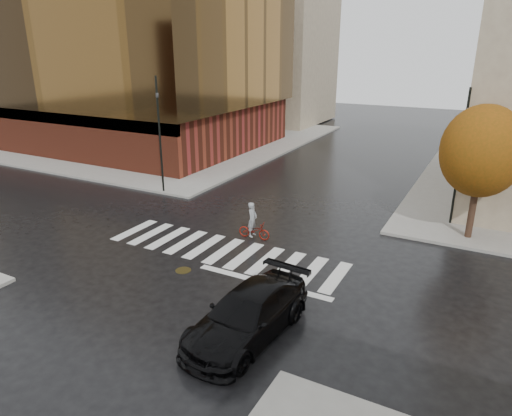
# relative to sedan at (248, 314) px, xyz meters

# --- Properties ---
(ground) EXTENTS (120.00, 120.00, 0.00)m
(ground) POSITION_rel_sedan_xyz_m (-4.20, 4.74, -0.79)
(ground) COLOR black
(ground) RESTS_ON ground
(sidewalk_nw) EXTENTS (30.00, 30.00, 0.15)m
(sidewalk_nw) POSITION_rel_sedan_xyz_m (-25.20, 25.74, -0.72)
(sidewalk_nw) COLOR gray
(sidewalk_nw) RESTS_ON ground
(crosswalk) EXTENTS (12.00, 3.00, 0.01)m
(crosswalk) POSITION_rel_sedan_xyz_m (-4.20, 5.24, -0.79)
(crosswalk) COLOR silver
(crosswalk) RESTS_ON ground
(office_glass) EXTENTS (27.00, 19.00, 16.00)m
(office_glass) POSITION_rel_sedan_xyz_m (-26.20, 22.73, 7.49)
(office_glass) COLOR maroon
(office_glass) RESTS_ON sidewalk_nw
(building_nw_far) EXTENTS (14.00, 12.00, 20.00)m
(building_nw_far) POSITION_rel_sedan_xyz_m (-20.20, 41.74, 9.36)
(building_nw_far) COLOR gray
(building_nw_far) RESTS_ON sidewalk_nw
(tree_ne_a) EXTENTS (3.80, 3.80, 6.50)m
(tree_ne_a) POSITION_rel_sedan_xyz_m (5.80, 12.14, 3.67)
(tree_ne_a) COLOR black
(tree_ne_a) RESTS_ON sidewalk_ne
(sedan) EXTENTS (2.72, 5.63, 1.58)m
(sedan) POSITION_rel_sedan_xyz_m (0.00, 0.00, 0.00)
(sedan) COLOR black
(sedan) RESTS_ON ground
(cyclist) EXTENTS (1.69, 0.68, 1.88)m
(cyclist) POSITION_rel_sedan_xyz_m (-3.69, 7.24, -0.15)
(cyclist) COLOR maroon
(cyclist) RESTS_ON ground
(traffic_light_nw) EXTENTS (0.22, 0.19, 7.27)m
(traffic_light_nw) POSITION_rel_sedan_xyz_m (-12.45, 11.04, 3.49)
(traffic_light_nw) COLOR black
(traffic_light_nw) RESTS_ON sidewalk_nw
(traffic_light_ne) EXTENTS (0.16, 0.19, 7.07)m
(traffic_light_ne) POSITION_rel_sedan_xyz_m (4.80, 13.74, 3.36)
(traffic_light_ne) COLOR black
(traffic_light_ne) RESTS_ON sidewalk_ne
(fire_hydrant) EXTENTS (0.25, 0.25, 0.71)m
(fire_hydrant) POSITION_rel_sedan_xyz_m (-14.04, 14.74, -0.25)
(fire_hydrant) COLOR #BF7B0B
(fire_hydrant) RESTS_ON sidewalk_nw
(manhole) EXTENTS (0.79, 0.79, 0.01)m
(manhole) POSITION_rel_sedan_xyz_m (-4.71, 2.74, -0.78)
(manhole) COLOR #413717
(manhole) RESTS_ON ground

